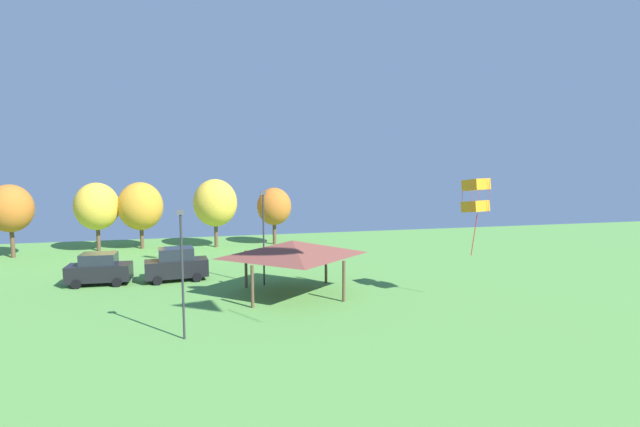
{
  "coord_description": "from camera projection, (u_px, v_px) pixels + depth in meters",
  "views": [
    {
      "loc": [
        -0.95,
        3.18,
        9.17
      ],
      "look_at": [
        1.56,
        14.09,
        7.85
      ],
      "focal_mm": 28.0,
      "sensor_mm": 36.0,
      "label": 1
    }
  ],
  "objects": [
    {
      "name": "kite_flying_2",
      "position": [
        476.0,
        196.0,
        30.63
      ],
      "size": [
        1.54,
        1.58,
        4.85
      ],
      "color": "orange"
    },
    {
      "name": "parked_car_second_from_left",
      "position": [
        176.0,
        265.0,
        36.36
      ],
      "size": [
        4.59,
        2.32,
        2.44
      ],
      "rotation": [
        0.0,
        0.0,
        0.11
      ],
      "color": "black",
      "rests_on": "ground"
    },
    {
      "name": "park_pavilion",
      "position": [
        292.0,
        248.0,
        32.62
      ],
      "size": [
        7.38,
        6.12,
        3.6
      ],
      "color": "brown",
      "rests_on": "ground"
    },
    {
      "name": "treeline_tree_5",
      "position": [
        274.0,
        207.0,
        51.02
      ],
      "size": [
        3.49,
        3.49,
        5.83
      ],
      "color": "brown",
      "rests_on": "ground"
    },
    {
      "name": "treeline_tree_2",
      "position": [
        97.0,
        207.0,
        47.38
      ],
      "size": [
        4.1,
        4.1,
        6.55
      ],
      "color": "brown",
      "rests_on": "ground"
    },
    {
      "name": "light_post_1",
      "position": [
        182.0,
        267.0,
        24.53
      ],
      "size": [
        0.36,
        0.2,
        6.51
      ],
      "color": "#2D2D33",
      "rests_on": "ground"
    },
    {
      "name": "light_post_0",
      "position": [
        264.0,
        233.0,
        34.87
      ],
      "size": [
        0.36,
        0.2,
        6.64
      ],
      "color": "#2D2D33",
      "rests_on": "ground"
    },
    {
      "name": "treeline_tree_3",
      "position": [
        141.0,
        206.0,
        48.54
      ],
      "size": [
        4.25,
        4.25,
        6.53
      ],
      "color": "brown",
      "rests_on": "ground"
    },
    {
      "name": "parked_car_leftmost",
      "position": [
        99.0,
        269.0,
        35.27
      ],
      "size": [
        4.33,
        2.16,
        2.26
      ],
      "rotation": [
        0.0,
        0.0,
        -0.03
      ],
      "color": "black",
      "rests_on": "ground"
    },
    {
      "name": "treeline_tree_4",
      "position": [
        215.0,
        203.0,
        49.4
      ],
      "size": [
        4.27,
        4.27,
        6.79
      ],
      "color": "brown",
      "rests_on": "ground"
    },
    {
      "name": "treeline_tree_1",
      "position": [
        10.0,
        209.0,
        44.2
      ],
      "size": [
        3.88,
        3.88,
        6.58
      ],
      "color": "brown",
      "rests_on": "ground"
    }
  ]
}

